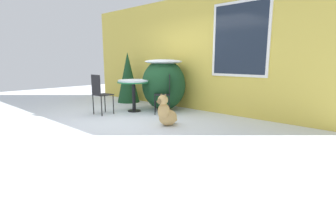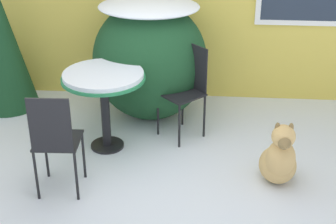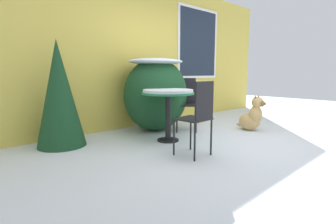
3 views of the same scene
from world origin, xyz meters
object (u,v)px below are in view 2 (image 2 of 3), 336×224
Objects in this scene: patio_chair_near_table at (187,87)px; patio_chair_far_side at (55,139)px; patio_table at (104,84)px; dog at (279,159)px.

patio_chair_near_table is 1.58m from patio_chair_far_side.
patio_table is 0.84× the size of patio_chair_near_table.
patio_chair_far_side reaches higher than dog.
patio_chair_far_side reaches higher than patio_table.
patio_chair_far_side is at bearing -86.27° from patio_chair_near_table.
dog is at bearing -17.60° from patio_table.
patio_table is at bearing 163.08° from dog.
patio_chair_far_side is at bearing -107.77° from patio_table.
patio_chair_near_table and patio_chair_far_side have the same top height.
patio_chair_near_table is 1.27m from dog.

